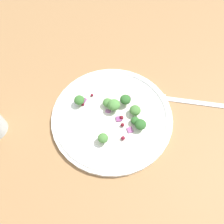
% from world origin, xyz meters
% --- Properties ---
extents(ground_plane, '(1.80, 1.80, 0.02)m').
position_xyz_m(ground_plane, '(0.00, 0.00, -0.01)').
color(ground_plane, olive).
extents(plate, '(0.28, 0.28, 0.02)m').
position_xyz_m(plate, '(0.01, -0.00, 0.01)').
color(plate, white).
rests_on(plate, ground_plane).
extents(dressing_pool, '(0.16, 0.16, 0.00)m').
position_xyz_m(dressing_pool, '(0.01, -0.00, 0.01)').
color(dressing_pool, white).
rests_on(dressing_pool, plate).
extents(broccoli_floret_0, '(0.03, 0.03, 0.03)m').
position_xyz_m(broccoli_floret_0, '(0.01, 0.01, 0.03)').
color(broccoli_floret_0, '#8EB77A').
rests_on(broccoli_floret_0, plate).
extents(broccoli_floret_1, '(0.03, 0.03, 0.03)m').
position_xyz_m(broccoli_floret_1, '(0.07, -0.04, 0.03)').
color(broccoli_floret_1, '#ADD18E').
rests_on(broccoli_floret_1, plate).
extents(broccoli_floret_2, '(0.02, 0.02, 0.02)m').
position_xyz_m(broccoli_floret_2, '(-0.07, 0.04, 0.03)').
color(broccoli_floret_2, '#ADD18E').
rests_on(broccoli_floret_2, plate).
extents(broccoli_floret_3, '(0.02, 0.02, 0.02)m').
position_xyz_m(broccoli_floret_3, '(-0.00, 0.03, 0.03)').
color(broccoli_floret_3, '#ADD18E').
rests_on(broccoli_floret_3, plate).
extents(broccoli_floret_4, '(0.03, 0.03, 0.03)m').
position_xyz_m(broccoli_floret_4, '(0.04, 0.03, 0.03)').
color(broccoli_floret_4, '#9EC684').
rests_on(broccoli_floret_4, plate).
extents(broccoli_floret_5, '(0.02, 0.02, 0.02)m').
position_xyz_m(broccoli_floret_5, '(-0.01, -0.06, 0.03)').
color(broccoli_floret_5, '#8EB77A').
rests_on(broccoli_floret_5, plate).
extents(broccoli_floret_6, '(0.02, 0.02, 0.02)m').
position_xyz_m(broccoli_floret_6, '(0.06, -0.02, 0.02)').
color(broccoli_floret_6, '#8EB77A').
rests_on(broccoli_floret_6, plate).
extents(broccoli_floret_7, '(0.03, 0.03, 0.03)m').
position_xyz_m(broccoli_floret_7, '(0.06, 0.00, 0.03)').
color(broccoli_floret_7, '#ADD18E').
rests_on(broccoli_floret_7, plate).
extents(cranberry_0, '(0.01, 0.01, 0.01)m').
position_xyz_m(cranberry_0, '(0.03, -0.03, 0.02)').
color(cranberry_0, maroon).
rests_on(cranberry_0, plate).
extents(cranberry_1, '(0.01, 0.01, 0.01)m').
position_xyz_m(cranberry_1, '(0.03, -0.06, 0.02)').
color(cranberry_1, maroon).
rests_on(cranberry_1, plate).
extents(cranberry_2, '(0.01, 0.01, 0.01)m').
position_xyz_m(cranberry_2, '(-0.06, 0.03, 0.02)').
color(cranberry_2, maroon).
rests_on(cranberry_2, plate).
extents(cranberry_3, '(0.01, 0.01, 0.01)m').
position_xyz_m(cranberry_3, '(-0.04, 0.06, 0.02)').
color(cranberry_3, maroon).
rests_on(cranberry_3, plate).
extents(cranberry_4, '(0.01, 0.01, 0.01)m').
position_xyz_m(cranberry_4, '(0.03, -0.01, 0.02)').
color(cranberry_4, maroon).
rests_on(cranberry_4, plate).
extents(onion_bit_0, '(0.01, 0.01, 0.00)m').
position_xyz_m(onion_bit_0, '(0.02, -0.01, 0.02)').
color(onion_bit_0, '#843D75').
rests_on(onion_bit_0, plate).
extents(onion_bit_1, '(0.01, 0.01, 0.01)m').
position_xyz_m(onion_bit_1, '(0.05, 0.04, 0.02)').
color(onion_bit_1, '#843D75').
rests_on(onion_bit_1, plate).
extents(onion_bit_2, '(0.01, 0.02, 0.00)m').
position_xyz_m(onion_bit_2, '(0.06, 0.01, 0.01)').
color(onion_bit_2, '#934C84').
rests_on(onion_bit_2, plate).
extents(onion_bit_3, '(0.01, 0.02, 0.00)m').
position_xyz_m(onion_bit_3, '(0.05, -0.04, 0.02)').
color(onion_bit_3, '#934C84').
rests_on(onion_bit_3, plate).
extents(onion_bit_4, '(0.01, 0.01, 0.00)m').
position_xyz_m(onion_bit_4, '(-0.00, 0.01, 0.01)').
color(onion_bit_4, '#A35B93').
rests_on(onion_bit_4, plate).
extents(onion_bit_5, '(0.02, 0.02, 0.00)m').
position_xyz_m(onion_bit_5, '(-0.06, 0.04, 0.02)').
color(onion_bit_5, '#843D75').
rests_on(onion_bit_5, plate).
extents(fork, '(0.19, 0.06, 0.01)m').
position_xyz_m(fork, '(0.19, 0.03, 0.00)').
color(fork, silver).
rests_on(fork, ground_plane).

